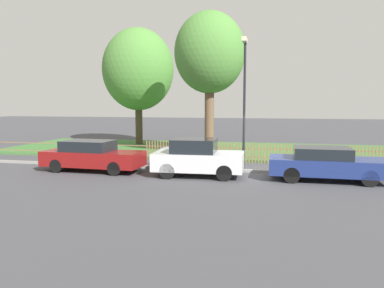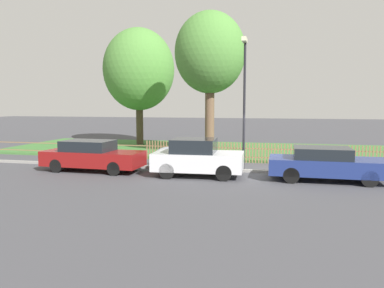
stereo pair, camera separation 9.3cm
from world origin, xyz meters
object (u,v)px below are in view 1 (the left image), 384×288
Objects in this scene: parked_car_black_saloon at (198,157)px; street_lamp at (244,89)px; covered_motorcycle at (173,154)px; tree_behind_motorcycle at (210,54)px; tree_nearest_kerb at (138,70)px; parked_car_navy_estate at (326,163)px; parked_car_silver_hatchback at (92,156)px.

parked_car_black_saloon is 3.81m from street_lamp.
covered_motorcycle is 6.67m from tree_behind_motorcycle.
tree_nearest_kerb is 12.57m from street_lamp.
parked_car_black_saloon is at bearing -49.08° from covered_motorcycle.
parked_car_navy_estate is 4.78m from street_lamp.
parked_car_silver_hatchback is 10.00m from parked_car_navy_estate.
parked_car_silver_hatchback is at bearing -126.10° from tree_behind_motorcycle.
parked_car_navy_estate is 16.65m from tree_nearest_kerb.
parked_car_navy_estate is at bearing 2.76° from parked_car_silver_hatchback.
tree_behind_motorcycle reaches higher than street_lamp.
tree_nearest_kerb is 1.44× the size of street_lamp.
street_lamp reaches higher than parked_car_silver_hatchback.
tree_nearest_kerb is at bearing 138.44° from parked_car_navy_estate.
tree_behind_motorcycle is at bearing 92.98° from parked_car_black_saloon.
tree_behind_motorcycle is (4.31, 5.91, 5.11)m from parked_car_silver_hatchback.
tree_nearest_kerb is at bearing 119.17° from parked_car_black_saloon.
tree_behind_motorcycle is (-0.55, 5.99, 5.03)m from parked_car_black_saloon.
parked_car_silver_hatchback is at bearing -165.83° from street_lamp.
parked_car_navy_estate is 0.53× the size of tree_nearest_kerb.
street_lamp reaches higher than covered_motorcycle.
parked_car_navy_estate is at bearing -42.26° from tree_nearest_kerb.
parked_car_silver_hatchback is 3.77m from covered_motorcycle.
parked_car_navy_estate is 6.98m from covered_motorcycle.
parked_car_black_saloon is at bearing -84.75° from tree_behind_motorcycle.
parked_car_navy_estate is (10.00, 0.09, -0.02)m from parked_car_silver_hatchback.
parked_car_navy_estate is 0.55× the size of tree_behind_motorcycle.
parked_car_navy_estate is at bearing -25.04° from street_lamp.
parked_car_black_saloon is 7.84m from tree_behind_motorcycle.
tree_behind_motorcycle reaches higher than covered_motorcycle.
parked_car_black_saloon reaches higher than covered_motorcycle.
tree_behind_motorcycle is at bearing 77.24° from covered_motorcycle.
covered_motorcycle is at bearing 165.73° from parked_car_navy_estate.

